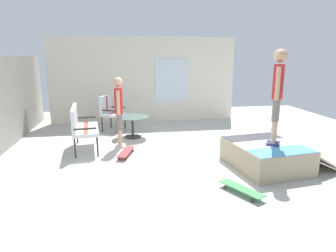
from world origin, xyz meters
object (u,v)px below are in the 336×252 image
object	(u,v)px
person_watching	(119,107)
skateboard_spare	(242,189)
patio_chair_near_house	(110,109)
person_skater	(278,90)
patio_bench	(80,124)
skateboard_by_bench	(126,152)
patio_table	(132,123)
skate_ramp	(267,155)

from	to	relation	value
person_watching	skateboard_spare	bearing A→B (deg)	-145.65
patio_chair_near_house	person_skater	distance (m)	4.92
patio_bench	skateboard_spare	distance (m)	3.95
person_skater	skateboard_by_bench	xyz separation A→B (m)	(1.20, 2.79, -1.45)
patio_table	person_skater	bearing A→B (deg)	-136.13
patio_table	person_watching	xyz separation A→B (m)	(-0.83, 0.33, 0.56)
person_watching	skateboard_by_bench	xyz separation A→B (m)	(-0.66, -0.13, -0.88)
person_watching	skateboard_by_bench	size ratio (longest dim) A/B	2.02
patio_chair_near_house	patio_table	xyz separation A→B (m)	(-0.92, -0.62, -0.21)
patio_bench	skateboard_spare	size ratio (longest dim) A/B	1.62
patio_bench	person_skater	xyz separation A→B (m)	(-1.79, -3.80, 0.92)
patio_table	skateboard_spare	xyz separation A→B (m)	(-3.64, -1.59, -0.32)
skate_ramp	patio_chair_near_house	size ratio (longest dim) A/B	2.01
skate_ramp	patio_chair_near_house	xyz separation A→B (m)	(3.52, 3.14, 0.37)
skate_ramp	person_skater	world-z (taller)	person_skater
patio_table	patio_bench	bearing A→B (deg)	126.64
patio_bench	skateboard_spare	bearing A→B (deg)	-134.27
patio_table	skateboard_by_bench	world-z (taller)	patio_table
patio_bench	skate_ramp	bearing A→B (deg)	-114.49
skate_ramp	patio_chair_near_house	world-z (taller)	patio_chair_near_house
skate_ramp	skateboard_by_bench	world-z (taller)	skate_ramp
skateboard_by_bench	skateboard_spare	world-z (taller)	same
patio_table	person_skater	size ratio (longest dim) A/B	0.51
patio_bench	skateboard_by_bench	xyz separation A→B (m)	(-0.59, -1.01, -0.53)
patio_bench	skateboard_by_bench	size ratio (longest dim) A/B	1.58
patio_bench	patio_table	distance (m)	1.53
skate_ramp	patio_table	distance (m)	3.63
skate_ramp	patio_chair_near_house	bearing A→B (deg)	41.72
person_skater	patio_table	bearing A→B (deg)	43.87
skate_ramp	patio_table	xyz separation A→B (m)	(2.60, 2.52, 0.16)
skate_ramp	person_watching	size ratio (longest dim) A/B	1.23
patio_bench	patio_table	world-z (taller)	patio_bench
patio_bench	patio_chair_near_house	size ratio (longest dim) A/B	1.27
skate_ramp	skateboard_spare	bearing A→B (deg)	138.01
patio_table	person_watching	distance (m)	1.06
person_watching	person_skater	distance (m)	3.51
patio_chair_near_house	person_watching	xyz separation A→B (m)	(-1.75, -0.29, 0.36)
patio_table	skateboard_by_bench	size ratio (longest dim) A/B	1.09
patio_chair_near_house	skateboard_by_bench	distance (m)	2.50
skate_ramp	patio_bench	bearing A→B (deg)	65.51
patio_chair_near_house	person_skater	size ratio (longest dim) A/B	0.57
patio_chair_near_house	person_skater	bearing A→B (deg)	-138.37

